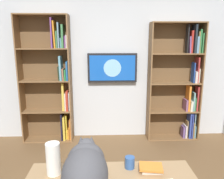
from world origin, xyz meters
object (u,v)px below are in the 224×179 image
(cat, at_px, (85,170))
(desk_book_stack, at_px, (151,168))
(bookshelf_left, at_px, (180,83))
(paper_towel_roll, at_px, (53,159))
(coffee_mug, at_px, (130,162))
(bookshelf_right, at_px, (52,80))
(wall_mounted_tv, at_px, (112,68))

(cat, relative_size, desk_book_stack, 2.96)
(desk_book_stack, bearing_deg, bookshelf_left, -113.61)
(bookshelf_left, relative_size, paper_towel_roll, 8.11)
(paper_towel_roll, xyz_separation_m, desk_book_stack, (-0.77, -0.00, -0.10))
(bookshelf_left, height_order, desk_book_stack, bookshelf_left)
(desk_book_stack, bearing_deg, coffee_mug, -18.26)
(bookshelf_left, height_order, cat, bookshelf_left)
(bookshelf_right, xyz_separation_m, coffee_mug, (-1.11, 2.23, -0.29))
(bookshelf_left, height_order, coffee_mug, bookshelf_left)
(wall_mounted_tv, height_order, paper_towel_roll, wall_mounted_tv)
(desk_book_stack, bearing_deg, wall_mounted_tv, -84.70)
(bookshelf_left, xyz_separation_m, wall_mounted_tv, (1.22, -0.08, 0.27))
(coffee_mug, bearing_deg, desk_book_stack, 161.74)
(bookshelf_right, height_order, cat, bookshelf_right)
(cat, bearing_deg, coffee_mug, -138.48)
(wall_mounted_tv, distance_m, coffee_mug, 2.36)
(bookshelf_right, distance_m, desk_book_stack, 2.63)
(bookshelf_right, relative_size, coffee_mug, 22.92)
(bookshelf_right, distance_m, wall_mounted_tv, 1.08)
(wall_mounted_tv, height_order, desk_book_stack, wall_mounted_tv)
(wall_mounted_tv, distance_m, desk_book_stack, 2.43)
(paper_towel_roll, bearing_deg, cat, 138.32)
(bookshelf_right, height_order, paper_towel_roll, bookshelf_right)
(paper_towel_roll, bearing_deg, desk_book_stack, -179.68)
(wall_mounted_tv, xyz_separation_m, paper_towel_roll, (0.55, 2.36, -0.42))
(paper_towel_roll, bearing_deg, coffee_mug, -174.40)
(bookshelf_right, height_order, coffee_mug, bookshelf_right)
(wall_mounted_tv, bearing_deg, desk_book_stack, 95.30)
(wall_mounted_tv, height_order, coffee_mug, wall_mounted_tv)
(coffee_mug, bearing_deg, bookshelf_left, -117.60)
(coffee_mug, distance_m, desk_book_stack, 0.18)
(bookshelf_right, relative_size, desk_book_stack, 11.00)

